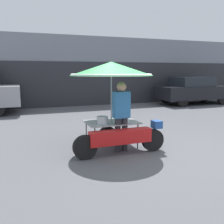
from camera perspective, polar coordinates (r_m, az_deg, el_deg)
ground_plane at (r=6.20m, az=6.38°, el=-8.68°), size 36.00×36.00×0.00m
shopfront_building at (r=14.68m, az=-10.01°, el=9.14°), size 28.00×2.06×3.79m
vendor_motorcycle_cart at (r=6.05m, az=0.11°, el=7.34°), size 2.22×2.01×2.14m
vendor_person at (r=5.89m, az=2.14°, el=-0.23°), size 0.38×0.22×1.66m
parked_car at (r=15.27m, az=18.21°, el=4.78°), size 4.45×1.84×1.57m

